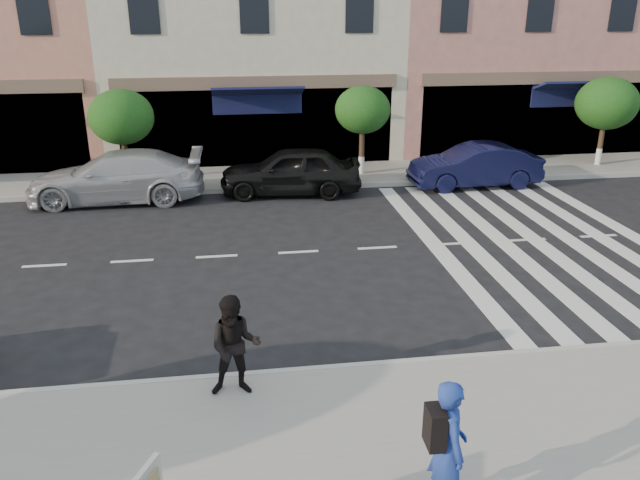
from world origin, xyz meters
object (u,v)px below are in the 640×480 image
Objects in this scene: walker at (235,346)px; car_far_left at (116,177)px; car_far_mid at (291,171)px; car_far_right at (475,166)px; photographer at (449,446)px.

car_far_left is (-3.45, 11.10, -0.19)m from walker.
car_far_left is at bearing -84.43° from car_far_mid.
car_far_right is at bearing 57.00° from walker.
car_far_mid is (-0.44, 13.79, -0.25)m from photographer.
photographer is 3.59m from walker.
walker reaches higher than car_far_left.
car_far_mid reaches higher than car_far_right.
car_far_right is at bearing -21.55° from photographer.
car_far_left reaches higher than car_far_right.
photographer is 14.94m from car_far_right.
photographer reaches higher than car_far_left.
car_far_mid is at bearing 2.85° from photographer.
walker is 11.27m from car_far_mid.
walker is at bearing -4.36° from car_far_mid.
photographer is at bearing 7.40° from car_far_mid.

